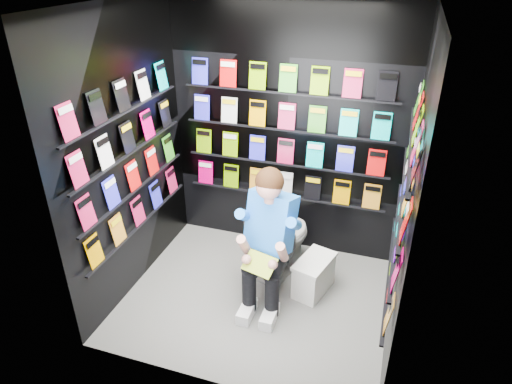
% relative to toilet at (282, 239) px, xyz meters
% --- Properties ---
extents(floor, '(2.40, 2.40, 0.00)m').
position_rel_toilet_xyz_m(floor, '(-0.10, -0.52, -0.37)').
color(floor, slate).
rests_on(floor, ground).
extents(ceiling, '(2.40, 2.40, 0.00)m').
position_rel_toilet_xyz_m(ceiling, '(-0.10, -0.52, 2.23)').
color(ceiling, white).
rests_on(ceiling, floor).
extents(wall_back, '(2.40, 0.04, 2.60)m').
position_rel_toilet_xyz_m(wall_back, '(-0.10, 0.48, 0.93)').
color(wall_back, black).
rests_on(wall_back, floor).
extents(wall_front, '(2.40, 0.04, 2.60)m').
position_rel_toilet_xyz_m(wall_front, '(-0.10, -1.52, 0.93)').
color(wall_front, black).
rests_on(wall_front, floor).
extents(wall_left, '(0.04, 2.00, 2.60)m').
position_rel_toilet_xyz_m(wall_left, '(-1.30, -0.52, 0.93)').
color(wall_left, black).
rests_on(wall_left, floor).
extents(wall_right, '(0.04, 2.00, 2.60)m').
position_rel_toilet_xyz_m(wall_right, '(1.10, -0.52, 0.93)').
color(wall_right, black).
rests_on(wall_right, floor).
extents(comics_back, '(2.10, 0.06, 1.37)m').
position_rel_toilet_xyz_m(comics_back, '(-0.10, 0.45, 0.94)').
color(comics_back, red).
rests_on(comics_back, wall_back).
extents(comics_left, '(0.06, 1.70, 1.37)m').
position_rel_toilet_xyz_m(comics_left, '(-1.27, -0.52, 0.94)').
color(comics_left, red).
rests_on(comics_left, wall_left).
extents(comics_right, '(0.06, 1.70, 1.37)m').
position_rel_toilet_xyz_m(comics_right, '(1.07, -0.52, 0.94)').
color(comics_right, red).
rests_on(comics_right, wall_right).
extents(toilet, '(0.60, 0.83, 0.73)m').
position_rel_toilet_xyz_m(toilet, '(0.00, 0.00, 0.00)').
color(toilet, white).
rests_on(toilet, floor).
extents(longbox, '(0.35, 0.49, 0.33)m').
position_rel_toilet_xyz_m(longbox, '(0.39, -0.24, -0.20)').
color(longbox, white).
rests_on(longbox, floor).
extents(longbox_lid, '(0.38, 0.52, 0.03)m').
position_rel_toilet_xyz_m(longbox_lid, '(0.39, -0.24, -0.02)').
color(longbox_lid, white).
rests_on(longbox_lid, longbox).
extents(reader, '(0.75, 0.92, 1.48)m').
position_rel_toilet_xyz_m(reader, '(0.00, -0.38, 0.42)').
color(reader, blue).
rests_on(reader, toilet).
extents(held_comic, '(0.32, 0.23, 0.12)m').
position_rel_toilet_xyz_m(held_comic, '(0.00, -0.73, 0.21)').
color(held_comic, green).
rests_on(held_comic, reader).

